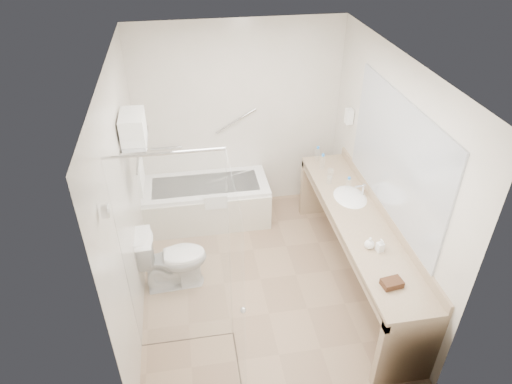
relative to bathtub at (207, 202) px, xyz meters
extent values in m
plane|color=#9E7F62|center=(0.50, -1.24, -0.28)|extent=(3.20, 3.20, 0.00)
cube|color=silver|center=(0.50, -1.24, 2.22)|extent=(2.60, 3.20, 0.10)
cube|color=beige|center=(0.50, 0.36, 0.97)|extent=(2.60, 0.10, 2.50)
cube|color=beige|center=(0.50, -2.84, 0.97)|extent=(2.60, 0.10, 2.50)
cube|color=beige|center=(-0.80, -1.24, 0.97)|extent=(0.10, 3.20, 2.50)
cube|color=beige|center=(1.80, -1.24, 0.97)|extent=(0.10, 3.20, 2.50)
cube|color=white|center=(0.00, 0.01, 0.00)|extent=(1.60, 0.70, 0.55)
cube|color=beige|center=(0.00, -0.35, -0.03)|extent=(1.60, 0.02, 0.50)
cube|color=white|center=(0.10, -0.34, 0.22)|extent=(0.28, 0.06, 0.18)
cylinder|color=silver|center=(-0.45, 0.32, 0.67)|extent=(0.40, 0.03, 0.03)
cylinder|color=silver|center=(0.45, 0.32, 0.97)|extent=(0.53, 0.03, 0.33)
cube|color=silver|center=(-0.35, -1.94, 0.77)|extent=(0.90, 0.01, 2.10)
cube|color=silver|center=(0.10, -2.39, 0.77)|extent=(0.02, 0.90, 2.10)
cylinder|color=silver|center=(-0.35, -1.94, 1.82)|extent=(0.90, 0.02, 0.02)
sphere|color=silver|center=(0.13, -2.54, 0.72)|extent=(0.05, 0.05, 0.05)
cylinder|color=silver|center=(-0.75, -2.39, 1.67)|extent=(0.04, 0.10, 0.10)
cube|color=silver|center=(-0.67, -0.89, 1.42)|extent=(0.24, 0.55, 0.02)
cylinder|color=silver|center=(-0.67, -0.89, 1.20)|extent=(0.02, 0.55, 0.02)
cube|color=white|center=(-0.67, -0.89, 1.04)|extent=(0.03, 0.42, 0.32)
cube|color=white|center=(-0.67, -0.89, 1.48)|extent=(0.22, 0.40, 0.08)
cube|color=white|center=(-0.67, -0.89, 1.57)|extent=(0.22, 0.40, 0.08)
cube|color=white|center=(-0.67, -0.89, 1.65)|extent=(0.22, 0.40, 0.08)
cube|color=tan|center=(1.52, -1.39, 0.55)|extent=(0.55, 2.70, 0.05)
cube|color=tan|center=(1.78, -1.39, 0.62)|extent=(0.03, 2.70, 0.10)
cube|color=tan|center=(1.27, -1.39, 0.49)|extent=(0.04, 2.70, 0.08)
cube|color=tan|center=(1.52, -2.70, 0.12)|extent=(0.55, 0.08, 0.80)
cube|color=tan|center=(1.52, -0.08, 0.12)|extent=(0.55, 0.08, 0.80)
ellipsoid|color=white|center=(1.55, -0.99, 0.54)|extent=(0.40, 0.52, 0.14)
cylinder|color=silver|center=(1.70, -0.99, 0.65)|extent=(0.03, 0.03, 0.14)
cube|color=#ADB2B9|center=(1.79, -1.39, 1.27)|extent=(0.02, 2.00, 1.20)
cube|color=white|center=(1.75, -0.19, 1.17)|extent=(0.08, 0.10, 0.18)
imported|color=white|center=(-0.45, -1.14, 0.09)|extent=(0.76, 0.45, 0.73)
cube|color=#4A2A1A|center=(1.45, -2.35, 0.60)|extent=(0.19, 0.14, 0.06)
imported|color=white|center=(1.53, -1.90, 0.61)|extent=(0.09, 0.15, 0.06)
imported|color=white|center=(1.44, -1.84, 0.62)|extent=(0.12, 0.14, 0.10)
cylinder|color=silver|center=(1.42, -0.14, 0.66)|extent=(0.06, 0.06, 0.17)
cylinder|color=#2881E8|center=(1.42, -0.14, 0.76)|extent=(0.03, 0.03, 0.03)
cylinder|color=silver|center=(1.56, -0.89, 0.66)|extent=(0.06, 0.06, 0.17)
cylinder|color=#2881E8|center=(1.56, -0.89, 0.76)|extent=(0.03, 0.03, 0.02)
cylinder|color=silver|center=(1.42, -0.35, 0.66)|extent=(0.06, 0.06, 0.18)
cylinder|color=#2881E8|center=(1.42, -0.35, 0.77)|extent=(0.03, 0.03, 0.03)
cylinder|color=silver|center=(1.46, -0.54, 0.62)|extent=(0.08, 0.08, 0.10)
cylinder|color=silver|center=(1.41, -0.67, 0.61)|extent=(0.08, 0.08, 0.08)
camera|label=1|loc=(-0.17, -4.93, 3.45)|focal=32.00mm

